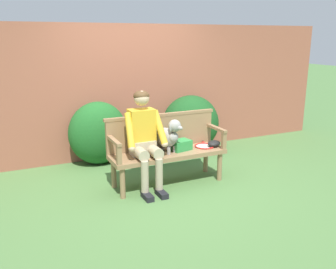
{
  "coord_description": "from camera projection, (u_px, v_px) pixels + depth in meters",
  "views": [
    {
      "loc": [
        -2.03,
        -4.35,
        2.02
      ],
      "look_at": [
        0.0,
        0.0,
        0.72
      ],
      "focal_mm": 38.82,
      "sensor_mm": 36.0,
      "label": 1
    }
  ],
  "objects": [
    {
      "name": "person_seated",
      "position": [
        144.0,
        136.0,
        4.81
      ],
      "size": [
        0.56,
        0.65,
        1.34
      ],
      "color": "black",
      "rests_on": "ground"
    },
    {
      "name": "brick_garden_fence",
      "position": [
        128.0,
        90.0,
        6.3
      ],
      "size": [
        8.0,
        0.3,
        2.23
      ],
      "primitive_type": "cube",
      "color": "#9E5642",
      "rests_on": "ground"
    },
    {
      "name": "sports_bag",
      "position": [
        181.0,
        145.0,
        5.11
      ],
      "size": [
        0.32,
        0.25,
        0.14
      ],
      "primitive_type": "cube",
      "rotation": [
        0.0,
        0.0,
        0.21
      ],
      "color": "#2D8E42",
      "rests_on": "garden_bench"
    },
    {
      "name": "hedge_bush_mid_right",
      "position": [
        153.0,
        136.0,
        6.26
      ],
      "size": [
        1.15,
        0.94,
        0.71
      ],
      "primitive_type": "ellipsoid",
      "color": "#194C1E",
      "rests_on": "ground"
    },
    {
      "name": "baseball_glove",
      "position": [
        214.0,
        144.0,
        5.27
      ],
      "size": [
        0.28,
        0.26,
        0.09
      ],
      "primitive_type": "ellipsoid",
      "rotation": [
        0.0,
        0.0,
        0.52
      ],
      "color": "black",
      "rests_on": "garden_bench"
    },
    {
      "name": "hedge_bush_mid_left",
      "position": [
        98.0,
        133.0,
        5.86
      ],
      "size": [
        0.96,
        0.68,
        1.03
      ],
      "primitive_type": "ellipsoid",
      "color": "#1E5B23",
      "rests_on": "ground"
    },
    {
      "name": "ground_plane",
      "position": [
        168.0,
        183.0,
        5.16
      ],
      "size": [
        40.0,
        40.0,
        0.0
      ],
      "primitive_type": "plane",
      "color": "#4C753D"
    },
    {
      "name": "bench_armrest_right_end",
      "position": [
        219.0,
        133.0,
        5.22
      ],
      "size": [
        0.06,
        0.51,
        0.28
      ],
      "color": "#93704C",
      "rests_on": "garden_bench"
    },
    {
      "name": "tennis_racket",
      "position": [
        204.0,
        145.0,
        5.3
      ],
      "size": [
        0.38,
        0.58,
        0.03
      ],
      "color": "red",
      "rests_on": "garden_bench"
    },
    {
      "name": "dog_on_bench",
      "position": [
        168.0,
        136.0,
        4.96
      ],
      "size": [
        0.36,
        0.47,
        0.48
      ],
      "color": "gray",
      "rests_on": "garden_bench"
    },
    {
      "name": "bench_backrest",
      "position": [
        161.0,
        131.0,
        5.17
      ],
      "size": [
        1.66,
        0.06,
        0.5
      ],
      "color": "#93704C",
      "rests_on": "garden_bench"
    },
    {
      "name": "hedge_bush_far_right",
      "position": [
        191.0,
        123.0,
        6.54
      ],
      "size": [
        1.03,
        0.95,
        1.01
      ],
      "primitive_type": "ellipsoid",
      "color": "#194C1E",
      "rests_on": "ground"
    },
    {
      "name": "bench_armrest_left_end",
      "position": [
        116.0,
        147.0,
        4.59
      ],
      "size": [
        0.06,
        0.51,
        0.28
      ],
      "color": "#93704C",
      "rests_on": "garden_bench"
    },
    {
      "name": "garden_bench",
      "position": [
        168.0,
        156.0,
        5.06
      ],
      "size": [
        1.62,
        0.51,
        0.47
      ],
      "color": "#93704C",
      "rests_on": "ground"
    }
  ]
}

